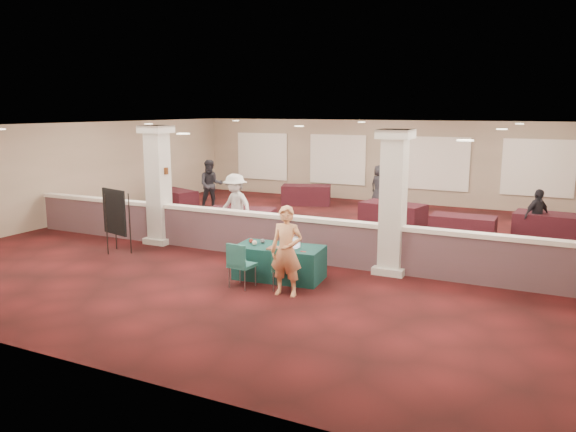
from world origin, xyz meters
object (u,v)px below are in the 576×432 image
at_px(far_table_front_center, 241,222).
at_px(attendee_a, 211,185).
at_px(far_table_front_left, 176,199).
at_px(far_table_back_center, 393,216).
at_px(woman, 287,251).
at_px(far_table_front_right, 463,228).
at_px(far_table_back_right, 553,229).
at_px(near_table, 279,262).
at_px(conf_chair_side, 240,262).
at_px(easel_board, 114,213).
at_px(attendee_b, 235,206).
at_px(conf_chair_main, 283,265).
at_px(far_table_back_left, 306,195).
at_px(attendee_c, 537,216).
at_px(attendee_d, 379,185).

height_order(far_table_front_center, attendee_a, attendee_a).
xyz_separation_m(far_table_front_left, far_table_back_center, (8.10, 0.22, 0.04)).
relative_size(woman, far_table_front_right, 1.03).
bearing_deg(attendee_a, far_table_back_right, -37.97).
xyz_separation_m(near_table, conf_chair_side, (-0.43, -0.94, 0.20)).
bearing_deg(far_table_front_center, easel_board, -119.88).
relative_size(far_table_front_right, attendee_b, 0.95).
bearing_deg(conf_chair_main, far_table_back_left, 92.88).
xyz_separation_m(easel_board, far_table_back_right, (10.01, 6.07, -0.64)).
xyz_separation_m(woman, attendee_b, (-3.57, 3.91, 0.02)).
bearing_deg(near_table, far_table_front_left, 135.15).
bearing_deg(attendee_c, attendee_b, 150.85).
distance_m(conf_chair_side, far_table_front_left, 9.81).
distance_m(far_table_back_center, attendee_c, 4.09).
distance_m(attendee_b, attendee_d, 7.30).
xyz_separation_m(conf_chair_main, far_table_back_right, (4.80, 6.89, -0.12)).
bearing_deg(far_table_front_center, attendee_b, -90.00).
bearing_deg(far_table_back_right, far_table_back_center, 179.80).
bearing_deg(woman, near_table, 118.24).
bearing_deg(far_table_back_center, attendee_a, 178.18).
relative_size(conf_chair_side, attendee_b, 0.52).
xyz_separation_m(far_table_back_left, far_table_back_right, (8.69, -2.78, 0.04)).
bearing_deg(far_table_back_center, conf_chair_side, -99.30).
bearing_deg(near_table, conf_chair_main, -63.25).
xyz_separation_m(far_table_back_center, attendee_c, (4.07, -0.16, 0.36)).
bearing_deg(far_table_front_left, far_table_back_right, 0.91).
height_order(far_table_back_right, attendee_d, attendee_d).
height_order(far_table_back_center, attendee_b, attendee_b).
height_order(far_table_back_right, attendee_c, attendee_c).
distance_m(conf_chair_main, attendee_a, 9.67).
bearing_deg(attendee_a, attendee_c, -38.75).
height_order(far_table_front_right, far_table_back_left, far_table_back_left).
xyz_separation_m(far_table_front_right, far_table_back_center, (-2.23, 0.77, 0.04)).
xyz_separation_m(conf_chair_main, far_table_back_left, (-3.89, 9.67, -0.16)).
relative_size(far_table_front_right, attendee_a, 0.96).
bearing_deg(far_table_back_center, far_table_back_left, 146.55).
bearing_deg(far_table_front_right, easel_board, -145.53).
bearing_deg(attendee_b, woman, -33.29).
height_order(conf_chair_main, far_table_front_left, conf_chair_main).
bearing_deg(far_table_back_center, attendee_b, -138.92).
bearing_deg(attendee_c, near_table, -179.11).
bearing_deg(far_table_front_center, far_table_back_center, 38.33).
xyz_separation_m(far_table_front_left, far_table_back_right, (12.60, 0.20, 0.06)).
distance_m(easel_board, far_table_back_right, 11.72).
bearing_deg(far_table_back_right, attendee_c, -161.91).
bearing_deg(far_table_back_right, conf_chair_main, -124.87).
relative_size(conf_chair_side, attendee_a, 0.52).
relative_size(far_table_front_center, attendee_a, 1.06).
distance_m(conf_chair_side, attendee_b, 4.69).
relative_size(easel_board, far_table_back_left, 0.89).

